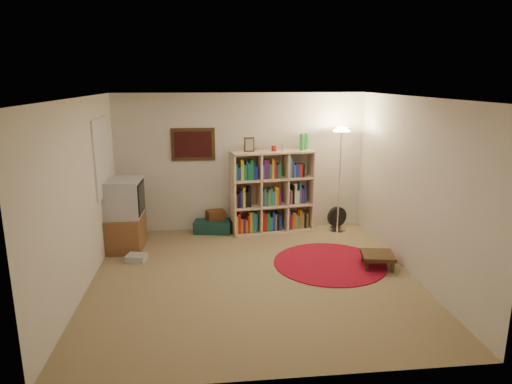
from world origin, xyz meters
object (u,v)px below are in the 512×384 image
Objects in this scene: tv_stand at (125,215)px; side_table at (378,256)px; floor_lamp at (341,146)px; bookshelf at (271,193)px; suitcase at (213,226)px; floor_fan at (337,218)px.

tv_stand is 4.05m from side_table.
floor_lamp is 3.87m from tv_stand.
suitcase is (-1.06, 0.07, -0.61)m from bookshelf.
floor_lamp is at bearing -16.63° from bookshelf.
floor_lamp is 2.61× the size of suitcase.
suitcase is at bearing 141.58° from side_table.
suitcase is at bearing 26.96° from tv_stand.
tv_stand is 1.65m from suitcase.
tv_stand reaches higher than suitcase.
floor_fan reaches higher than side_table.
bookshelf is 3.33× the size of side_table.
tv_stand is at bearing -144.91° from suitcase.
floor_lamp is at bearing -119.50° from floor_fan.
bookshelf is 1.53× the size of tv_stand.
bookshelf is 2.58m from tv_stand.
side_table is at bearing -85.35° from floor_lamp.
suitcase is (1.44, 0.68, -0.45)m from tv_stand.
floor_fan is (1.23, -0.04, -0.50)m from bookshelf.
floor_fan is 0.81× the size of side_table.
side_table is (0.11, -1.79, -0.04)m from floor_fan.
floor_fan is 3.79m from tv_stand.
side_table is at bearing -28.46° from suitcase.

